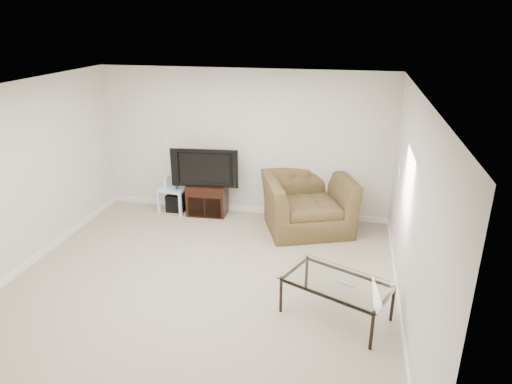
% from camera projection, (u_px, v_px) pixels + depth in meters
% --- Properties ---
extents(floor, '(5.00, 5.00, 0.00)m').
position_uv_depth(floor, '(199.00, 286.00, 5.91)').
color(floor, tan).
rests_on(floor, ground).
extents(ceiling, '(5.00, 5.00, 0.00)m').
position_uv_depth(ceiling, '(189.00, 91.00, 5.01)').
color(ceiling, white).
rests_on(ceiling, ground).
extents(wall_back, '(5.00, 0.02, 2.50)m').
position_uv_depth(wall_back, '(243.00, 144.00, 7.74)').
color(wall_back, silver).
rests_on(wall_back, ground).
extents(wall_left, '(0.02, 5.00, 2.50)m').
position_uv_depth(wall_left, '(12.00, 182.00, 5.95)').
color(wall_left, silver).
rests_on(wall_left, ground).
extents(wall_right, '(0.02, 5.00, 2.50)m').
position_uv_depth(wall_right, '(412.00, 215.00, 4.97)').
color(wall_right, silver).
rests_on(wall_right, ground).
extents(plate_back, '(0.12, 0.02, 0.12)m').
position_uv_depth(plate_back, '(166.00, 139.00, 8.00)').
color(plate_back, white).
rests_on(plate_back, wall_back).
extents(plate_right_switch, '(0.02, 0.09, 0.13)m').
position_uv_depth(plate_right_switch, '(399.00, 170.00, 6.43)').
color(plate_right_switch, white).
rests_on(plate_right_switch, wall_right).
extents(plate_right_outlet, '(0.02, 0.08, 0.12)m').
position_uv_depth(plate_right_outlet, '(394.00, 239.00, 6.50)').
color(plate_right_outlet, white).
rests_on(plate_right_outlet, wall_right).
extents(tv_stand, '(0.69, 0.50, 0.56)m').
position_uv_depth(tv_stand, '(208.00, 199.00, 8.01)').
color(tv_stand, black).
rests_on(tv_stand, floor).
extents(dvd_player, '(0.36, 0.26, 0.05)m').
position_uv_depth(dvd_player, '(207.00, 189.00, 7.91)').
color(dvd_player, black).
rests_on(dvd_player, tv_stand).
extents(television, '(1.08, 0.32, 0.66)m').
position_uv_depth(television, '(206.00, 166.00, 7.76)').
color(television, black).
rests_on(television, tv_stand).
extents(side_table, '(0.49, 0.49, 0.44)m').
position_uv_depth(side_table, '(174.00, 199.00, 8.15)').
color(side_table, '#A0BCC6').
rests_on(side_table, floor).
extents(subwoofer, '(0.31, 0.31, 0.31)m').
position_uv_depth(subwoofer, '(177.00, 202.00, 8.18)').
color(subwoofer, black).
rests_on(subwoofer, floor).
extents(game_console, '(0.07, 0.15, 0.20)m').
position_uv_depth(game_console, '(167.00, 182.00, 8.05)').
color(game_console, white).
rests_on(game_console, side_table).
extents(game_case, '(0.06, 0.13, 0.17)m').
position_uv_depth(game_case, '(176.00, 183.00, 8.01)').
color(game_case, '#337FCC').
rests_on(game_case, side_table).
extents(recliner, '(1.59, 1.32, 1.19)m').
position_uv_depth(recliner, '(308.00, 194.00, 7.34)').
color(recliner, brown).
rests_on(recliner, floor).
extents(coffee_table, '(1.38, 1.11, 0.47)m').
position_uv_depth(coffee_table, '(336.00, 299.00, 5.25)').
color(coffee_table, black).
rests_on(coffee_table, floor).
extents(remote, '(0.19, 0.12, 0.02)m').
position_uv_depth(remote, '(346.00, 284.00, 5.09)').
color(remote, '#B2B2B7').
rests_on(remote, coffee_table).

